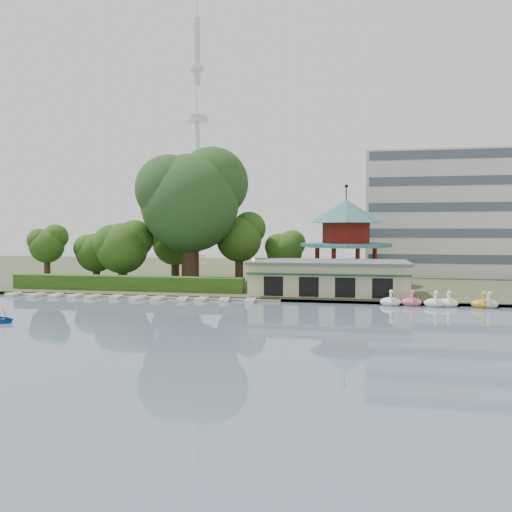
% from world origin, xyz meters
% --- Properties ---
extents(ground_plane, '(220.00, 220.00, 0.00)m').
position_xyz_m(ground_plane, '(0.00, 0.00, 0.00)').
color(ground_plane, slate).
rests_on(ground_plane, ground).
extents(shore, '(220.00, 70.00, 0.40)m').
position_xyz_m(shore, '(0.00, 52.00, 0.20)').
color(shore, '#424930').
rests_on(shore, ground).
extents(embankment, '(220.00, 0.60, 0.30)m').
position_xyz_m(embankment, '(0.00, 17.30, 0.15)').
color(embankment, gray).
rests_on(embankment, ground).
extents(dock, '(34.00, 1.60, 0.24)m').
position_xyz_m(dock, '(-12.00, 17.20, 0.12)').
color(dock, gray).
rests_on(dock, ground).
extents(boathouse, '(18.60, 9.39, 3.90)m').
position_xyz_m(boathouse, '(10.00, 21.97, 2.37)').
color(boathouse, beige).
rests_on(boathouse, shore).
extents(pavilion, '(12.40, 12.40, 13.50)m').
position_xyz_m(pavilion, '(12.00, 32.00, 7.48)').
color(pavilion, beige).
rests_on(pavilion, shore).
extents(office_building, '(38.00, 18.00, 20.00)m').
position_xyz_m(office_building, '(32.67, 49.00, 9.73)').
color(office_building, silver).
rests_on(office_building, shore).
extents(broadcast_tower, '(8.00, 8.00, 96.00)m').
position_xyz_m(broadcast_tower, '(-42.00, 140.00, 33.98)').
color(broadcast_tower, silver).
rests_on(broadcast_tower, ground).
extents(hedge, '(30.00, 2.00, 1.80)m').
position_xyz_m(hedge, '(-15.00, 20.50, 1.30)').
color(hedge, '#2D5418').
rests_on(hedge, shore).
extents(lamp_post, '(0.36, 0.36, 4.28)m').
position_xyz_m(lamp_post, '(1.50, 19.00, 3.34)').
color(lamp_post, black).
rests_on(lamp_post, shore).
extents(big_tree, '(14.69, 13.69, 19.03)m').
position_xyz_m(big_tree, '(-8.82, 28.22, 12.48)').
color(big_tree, '#3A281C').
rests_on(big_tree, shore).
extents(small_trees, '(38.64, 17.11, 10.14)m').
position_xyz_m(small_trees, '(-13.43, 31.45, 6.02)').
color(small_trees, '#3A281C').
rests_on(small_trees, shore).
extents(swan_boats, '(11.80, 2.07, 1.92)m').
position_xyz_m(swan_boats, '(21.94, 16.62, 0.40)').
color(swan_boats, white).
rests_on(swan_boats, ground).
extents(moored_rowboats, '(30.26, 2.74, 0.36)m').
position_xyz_m(moored_rowboats, '(-12.72, 15.82, 0.18)').
color(moored_rowboats, silver).
rests_on(moored_rowboats, ground).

